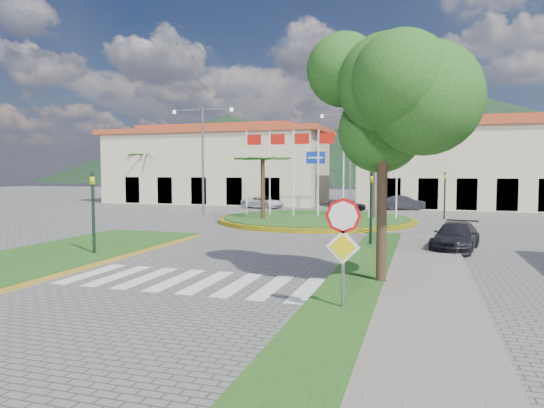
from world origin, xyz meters
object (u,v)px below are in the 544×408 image
(car_side_right, at_px, (456,236))
(car_dark_a, at_px, (347,205))
(roundabout_island, at_px, (316,219))
(stop_sign, at_px, (343,236))
(deciduous_tree, at_px, (383,101))
(white_van, at_px, (263,202))
(car_dark_b, at_px, (403,203))

(car_side_right, bearing_deg, car_dark_a, 122.89)
(roundabout_island, relative_size, car_side_right, 3.25)
(roundabout_island, distance_m, stop_sign, 20.69)
(roundabout_island, xyz_separation_m, deciduous_tree, (5.50, -17.00, 5.00))
(roundabout_island, bearing_deg, stop_sign, -76.27)
(stop_sign, height_order, car_side_right, stop_sign)
(white_van, bearing_deg, car_dark_b, -63.25)
(car_dark_a, bearing_deg, deciduous_tree, 175.32)
(car_dark_a, distance_m, car_dark_b, 5.11)
(car_dark_b, bearing_deg, car_dark_a, 103.69)
(roundabout_island, distance_m, car_dark_a, 8.94)
(white_van, distance_m, car_dark_b, 12.06)
(deciduous_tree, height_order, car_dark_b, deciduous_tree)
(car_dark_a, relative_size, car_dark_b, 0.83)
(stop_sign, xyz_separation_m, car_dark_a, (-4.26, 28.94, -1.26))
(deciduous_tree, height_order, car_dark_a, deciduous_tree)
(white_van, relative_size, car_side_right, 0.99)
(deciduous_tree, height_order, car_side_right, deciduous_tree)
(roundabout_island, distance_m, car_dark_b, 12.62)
(white_van, xyz_separation_m, car_dark_b, (11.91, 1.88, 0.08))
(roundabout_island, xyz_separation_m, car_side_right, (7.90, -9.62, 0.39))
(white_van, relative_size, car_dark_a, 1.25)
(car_dark_a, bearing_deg, roundabout_island, 160.60)
(car_dark_b, bearing_deg, deciduous_tree, 163.01)
(white_van, bearing_deg, stop_sign, -140.55)
(deciduous_tree, bearing_deg, stop_sign, -101.18)
(white_van, xyz_separation_m, car_dark_a, (7.57, -0.80, -0.01))
(roundabout_island, relative_size, car_dark_a, 4.08)
(deciduous_tree, relative_size, car_dark_a, 2.18)
(deciduous_tree, xyz_separation_m, car_dark_a, (-4.86, 25.91, -4.64))
(stop_sign, xyz_separation_m, white_van, (-11.82, 29.74, -1.25))
(car_dark_b, distance_m, car_side_right, 21.41)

